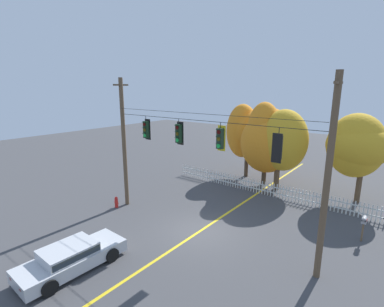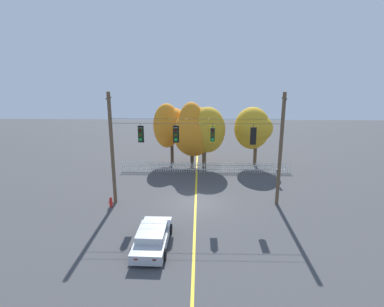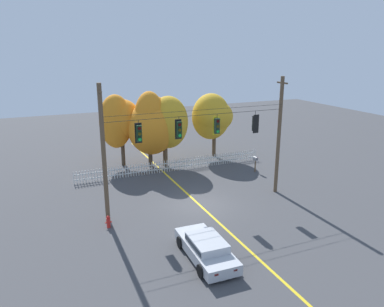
% 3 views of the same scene
% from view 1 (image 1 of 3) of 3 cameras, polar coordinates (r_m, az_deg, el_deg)
% --- Properties ---
extents(ground, '(80.00, 80.00, 0.00)m').
position_cam_1_polar(ground, '(16.04, 1.52, -15.52)').
color(ground, '#424244').
extents(lane_centerline_stripe, '(0.16, 36.00, 0.01)m').
position_cam_1_polar(lane_centerline_stripe, '(16.04, 1.52, -15.51)').
color(lane_centerline_stripe, gold).
rests_on(lane_centerline_stripe, ground).
extents(signal_support_span, '(12.46, 1.10, 8.32)m').
position_cam_1_polar(signal_support_span, '(14.49, 1.62, -0.60)').
color(signal_support_span, brown).
rests_on(signal_support_span, ground).
extents(traffic_signal_northbound_primary, '(0.43, 0.38, 1.43)m').
position_cam_1_polar(traffic_signal_northbound_primary, '(16.91, -9.25, 4.82)').
color(traffic_signal_northbound_primary, black).
extents(traffic_signal_eastbound_side, '(0.43, 0.38, 1.42)m').
position_cam_1_polar(traffic_signal_eastbound_side, '(15.16, -2.68, 4.08)').
color(traffic_signal_eastbound_side, black).
extents(traffic_signal_northbound_secondary, '(0.43, 0.38, 1.41)m').
position_cam_1_polar(traffic_signal_northbound_secondary, '(13.62, 5.74, 3.04)').
color(traffic_signal_northbound_secondary, black).
extents(traffic_signal_westbound_side, '(0.43, 0.38, 1.49)m').
position_cam_1_polar(traffic_signal_westbound_side, '(12.35, 17.00, 1.15)').
color(traffic_signal_westbound_side, black).
extents(white_picket_fence, '(16.40, 0.06, 1.01)m').
position_cam_1_polar(white_picket_fence, '(21.38, 15.41, -6.99)').
color(white_picket_fence, silver).
rests_on(white_picket_fence, ground).
extents(autumn_maple_near_fence, '(3.67, 3.06, 6.37)m').
position_cam_1_polar(autumn_maple_near_fence, '(24.90, 10.95, 4.53)').
color(autumn_maple_near_fence, '#473828').
rests_on(autumn_maple_near_fence, ground).
extents(autumn_maple_mid, '(4.15, 3.89, 6.68)m').
position_cam_1_polar(autumn_maple_mid, '(22.66, 15.04, 2.80)').
color(autumn_maple_mid, '#473828').
rests_on(autumn_maple_mid, ground).
extents(autumn_oak_far_east, '(3.50, 3.06, 6.21)m').
position_cam_1_polar(autumn_oak_far_east, '(21.90, 18.11, 2.47)').
color(autumn_oak_far_east, brown).
rests_on(autumn_oak_far_east, ground).
extents(autumn_maple_far_west, '(3.90, 3.53, 6.11)m').
position_cam_1_polar(autumn_maple_far_west, '(21.64, 30.37, 1.37)').
color(autumn_maple_far_west, brown).
rests_on(autumn_maple_far_west, ground).
extents(parked_car, '(2.00, 4.53, 1.15)m').
position_cam_1_polar(parked_car, '(13.91, -23.25, -18.67)').
color(parked_car, '#B7BABF').
rests_on(parked_car, ground).
extents(fire_hydrant, '(0.38, 0.22, 0.75)m').
position_cam_1_polar(fire_hydrant, '(19.42, -15.07, -9.49)').
color(fire_hydrant, red).
rests_on(fire_hydrant, ground).
extents(roadside_mailbox, '(0.25, 0.44, 1.35)m').
position_cam_1_polar(roadside_mailbox, '(17.06, 31.48, -11.66)').
color(roadside_mailbox, brown).
rests_on(roadside_mailbox, ground).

